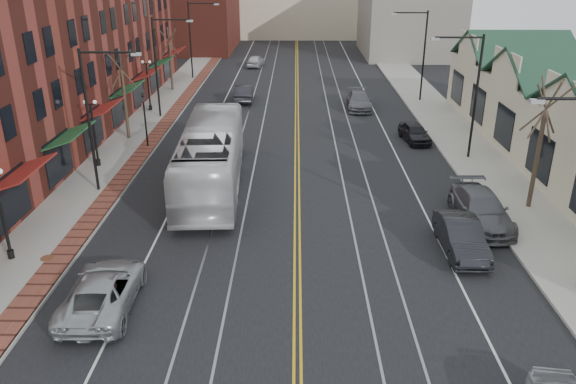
{
  "coord_description": "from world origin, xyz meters",
  "views": [
    {
      "loc": [
        -0.1,
        -13.78,
        12.68
      ],
      "look_at": [
        -0.46,
        11.38,
        2.0
      ],
      "focal_mm": 35.0,
      "sensor_mm": 36.0,
      "label": 1
    }
  ],
  "objects_px": {
    "parked_suv": "(103,290)",
    "parked_car_d": "(415,132)",
    "parked_car_b": "(461,237)",
    "transit_bus": "(211,156)",
    "parked_car_c": "(481,209)"
  },
  "relations": [
    {
      "from": "transit_bus",
      "to": "parked_suv",
      "type": "height_order",
      "value": "transit_bus"
    },
    {
      "from": "transit_bus",
      "to": "parked_suv",
      "type": "xyz_separation_m",
      "value": [
        -2.5,
        -12.35,
        -1.14
      ]
    },
    {
      "from": "parked_car_b",
      "to": "parked_car_d",
      "type": "bearing_deg",
      "value": 86.06
    },
    {
      "from": "parked_car_d",
      "to": "parked_car_c",
      "type": "bearing_deg",
      "value": -94.86
    },
    {
      "from": "parked_car_b",
      "to": "parked_car_d",
      "type": "height_order",
      "value": "parked_car_b"
    },
    {
      "from": "parked_suv",
      "to": "parked_car_d",
      "type": "height_order",
      "value": "parked_suv"
    },
    {
      "from": "transit_bus",
      "to": "parked_car_d",
      "type": "xyz_separation_m",
      "value": [
        13.61,
        8.94,
        -1.21
      ]
    },
    {
      "from": "parked_suv",
      "to": "parked_car_c",
      "type": "height_order",
      "value": "parked_car_c"
    },
    {
      "from": "transit_bus",
      "to": "parked_car_c",
      "type": "xyz_separation_m",
      "value": [
        14.3,
        -4.75,
        -1.07
      ]
    },
    {
      "from": "parked_car_c",
      "to": "parked_car_b",
      "type": "bearing_deg",
      "value": -122.26
    },
    {
      "from": "transit_bus",
      "to": "parked_car_c",
      "type": "height_order",
      "value": "transit_bus"
    },
    {
      "from": "transit_bus",
      "to": "parked_car_b",
      "type": "bearing_deg",
      "value": 145.12
    },
    {
      "from": "parked_car_b",
      "to": "parked_suv",
      "type": "bearing_deg",
      "value": -162.92
    },
    {
      "from": "transit_bus",
      "to": "parked_car_b",
      "type": "relative_size",
      "value": 2.9
    },
    {
      "from": "parked_suv",
      "to": "parked_car_b",
      "type": "xyz_separation_m",
      "value": [
        15.0,
        4.64,
        0.02
      ]
    }
  ]
}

